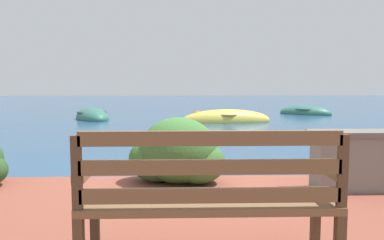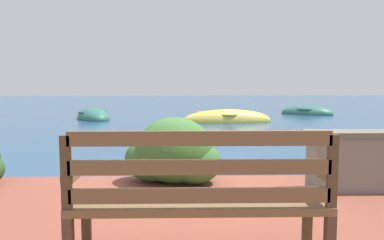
% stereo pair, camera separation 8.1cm
% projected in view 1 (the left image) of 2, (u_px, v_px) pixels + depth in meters
% --- Properties ---
extents(ground_plane, '(80.00, 80.00, 0.00)m').
position_uv_depth(ground_plane, '(188.00, 192.00, 4.92)').
color(ground_plane, navy).
extents(park_bench, '(1.68, 0.48, 0.93)m').
position_uv_depth(park_bench, '(209.00, 195.00, 2.43)').
color(park_bench, brown).
rests_on(park_bench, patio_terrace).
extents(hedge_clump_left, '(1.18, 0.85, 0.80)m').
position_uv_depth(hedge_clump_left, '(177.00, 154.00, 4.54)').
color(hedge_clump_left, '#38662D').
rests_on(hedge_clump_left, patio_terrace).
extents(hedge_clump_centre, '(0.89, 0.64, 0.60)m').
position_uv_depth(hedge_clump_centre, '(377.00, 162.00, 4.54)').
color(hedge_clump_centre, '#38662D').
rests_on(hedge_clump_centre, patio_terrace).
extents(rowboat_nearest, '(3.43, 1.35, 0.84)m').
position_uv_depth(rowboat_nearest, '(226.00, 120.00, 13.78)').
color(rowboat_nearest, '#DBC64C').
rests_on(rowboat_nearest, ground_plane).
extents(rowboat_mid, '(2.16, 2.70, 0.81)m').
position_uv_depth(rowboat_mid, '(92.00, 117.00, 15.01)').
color(rowboat_mid, '#336B5B').
rests_on(rowboat_mid, ground_plane).
extents(rowboat_far, '(2.58, 2.19, 0.73)m').
position_uv_depth(rowboat_far, '(305.00, 113.00, 17.38)').
color(rowboat_far, '#336B5B').
rests_on(rowboat_far, ground_plane).
extents(mooring_buoy, '(0.45, 0.45, 0.41)m').
position_uv_depth(mooring_buoy, '(197.00, 115.00, 15.97)').
color(mooring_buoy, orange).
rests_on(mooring_buoy, ground_plane).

